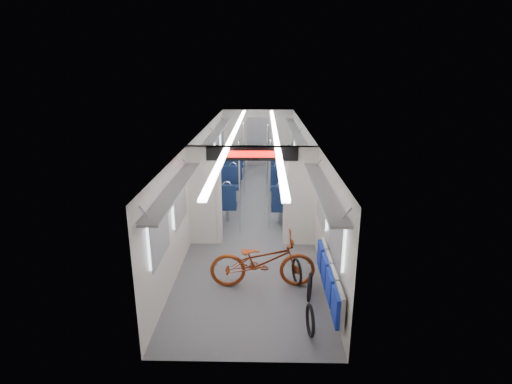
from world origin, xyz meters
TOP-DOWN VIEW (x-y plane):
  - carriage at (0.00, -0.27)m, footprint 12.00×12.02m
  - bicycle at (0.24, -3.94)m, footprint 1.98×0.76m
  - flip_bench at (1.35, -4.69)m, footprint 0.12×2.16m
  - bike_hoop_a at (0.98, -5.38)m, footprint 0.10×0.51m
  - bike_hoop_b at (1.07, -4.42)m, footprint 0.16×0.52m
  - bike_hoop_c at (0.89, -3.86)m, footprint 0.18×0.51m
  - seat_bay_near_left at (-0.93, 0.32)m, footprint 0.94×2.24m
  - seat_bay_near_right at (0.94, 0.25)m, footprint 0.96×2.30m
  - seat_bay_far_left at (-0.93, 3.30)m, footprint 0.93×2.16m
  - seat_bay_far_right at (0.93, 3.32)m, footprint 0.95×2.27m
  - stanchion_near_left at (-0.33, -1.43)m, footprint 0.04×0.04m
  - stanchion_near_right at (0.40, -1.14)m, footprint 0.04×0.04m
  - stanchion_far_left at (-0.39, 1.92)m, footprint 0.04×0.04m
  - stanchion_far_right at (0.35, 1.52)m, footprint 0.04×0.04m

SIDE VIEW (x-z plane):
  - bike_hoop_a at x=0.98m, z-range -0.03..0.49m
  - bike_hoop_c at x=0.89m, z-range -0.03..0.49m
  - bike_hoop_b at x=1.07m, z-range -0.03..0.49m
  - bicycle at x=0.24m, z-range 0.00..1.03m
  - seat_bay_far_left at x=-0.93m, z-range -0.01..1.12m
  - seat_bay_near_left at x=-0.93m, z-range -0.01..1.14m
  - seat_bay_far_right at x=0.93m, z-range -0.01..1.15m
  - seat_bay_near_right at x=0.94m, z-range -0.01..1.16m
  - flip_bench at x=1.35m, z-range 0.29..0.87m
  - stanchion_near_left at x=-0.33m, z-range 0.00..2.30m
  - stanchion_near_right at x=0.40m, z-range 0.00..2.30m
  - stanchion_far_left at x=-0.39m, z-range 0.00..2.30m
  - stanchion_far_right at x=0.35m, z-range 0.00..2.30m
  - carriage at x=0.00m, z-range 0.35..2.66m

